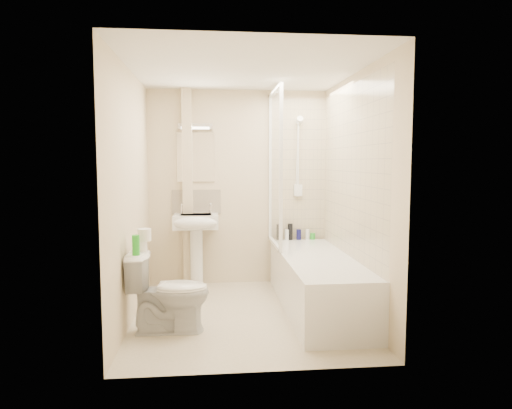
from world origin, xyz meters
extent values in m
plane|color=beige|center=(0.00, 0.00, 0.00)|extent=(2.50, 2.50, 0.00)
cube|color=beige|center=(0.00, 1.25, 1.20)|extent=(2.20, 0.02, 2.40)
cube|color=beige|center=(-1.10, 0.00, 1.20)|extent=(0.02, 2.50, 2.40)
cube|color=beige|center=(1.10, 0.00, 1.20)|extent=(0.02, 2.50, 2.40)
cube|color=white|center=(0.00, 0.00, 2.40)|extent=(2.20, 2.50, 0.02)
cube|color=beige|center=(0.75, 1.24, 1.42)|extent=(0.70, 0.01, 1.75)
cube|color=beige|center=(1.09, 0.12, 1.42)|extent=(0.01, 2.10, 1.75)
cube|color=beige|center=(-0.62, 1.19, 1.20)|extent=(0.12, 0.12, 2.40)
cube|color=beige|center=(-0.52, 1.24, 1.03)|extent=(0.60, 0.02, 0.30)
cube|color=white|center=(-0.52, 1.24, 1.58)|extent=(0.46, 0.01, 0.60)
cube|color=silver|center=(-0.52, 1.22, 1.95)|extent=(0.42, 0.07, 0.07)
cube|color=white|center=(0.75, 0.12, 0.28)|extent=(0.70, 2.10, 0.55)
cube|color=white|center=(0.75, 0.12, 0.49)|extent=(0.56, 1.96, 0.05)
cube|color=white|center=(0.40, 0.80, 1.45)|extent=(0.01, 0.90, 1.80)
cube|color=white|center=(0.40, 1.23, 1.45)|extent=(0.04, 0.04, 1.80)
cube|color=white|center=(0.40, 0.35, 1.45)|extent=(0.04, 0.04, 1.80)
cube|color=white|center=(0.40, 0.80, 2.33)|extent=(0.04, 0.90, 0.04)
cube|color=white|center=(0.40, 0.80, 0.57)|extent=(0.04, 0.90, 0.03)
cylinder|color=white|center=(0.75, 1.22, 1.55)|extent=(0.02, 0.02, 0.90)
cylinder|color=white|center=(0.75, 1.22, 1.10)|extent=(0.05, 0.05, 0.02)
cylinder|color=white|center=(0.75, 1.22, 2.00)|extent=(0.05, 0.05, 0.02)
cylinder|color=white|center=(0.75, 1.15, 2.03)|extent=(0.08, 0.11, 0.11)
cube|color=white|center=(0.75, 1.21, 1.17)|extent=(0.10, 0.05, 0.14)
cylinder|color=white|center=(0.73, 1.19, 1.60)|extent=(0.01, 0.13, 0.84)
cylinder|color=white|center=(-0.52, 1.08, 0.36)|extent=(0.15, 0.15, 0.71)
cube|color=white|center=(-0.52, 1.05, 0.81)|extent=(0.53, 0.41, 0.16)
ellipsoid|color=white|center=(-0.52, 0.88, 0.81)|extent=(0.53, 0.22, 0.16)
cube|color=silver|center=(-0.52, 1.05, 0.88)|extent=(0.37, 0.26, 0.04)
cylinder|color=white|center=(-0.69, 1.16, 0.95)|extent=(0.03, 0.03, 0.10)
cylinder|color=white|center=(-0.35, 1.16, 0.95)|extent=(0.03, 0.03, 0.10)
sphere|color=white|center=(-0.69, 1.16, 1.00)|extent=(0.04, 0.04, 0.04)
sphere|color=white|center=(-0.35, 1.16, 1.00)|extent=(0.04, 0.04, 0.04)
cylinder|color=black|center=(0.50, 1.16, 0.65)|extent=(0.06, 0.06, 0.20)
cylinder|color=white|center=(0.60, 1.16, 0.61)|extent=(0.06, 0.06, 0.13)
cylinder|color=black|center=(0.65, 1.16, 0.65)|extent=(0.06, 0.06, 0.20)
cylinder|color=#131353|center=(0.75, 1.16, 0.61)|extent=(0.06, 0.06, 0.13)
cylinder|color=white|center=(0.87, 1.16, 0.61)|extent=(0.05, 0.05, 0.13)
cylinder|color=green|center=(0.93, 1.16, 0.59)|extent=(0.06, 0.06, 0.08)
imported|color=white|center=(-0.72, -0.36, 0.36)|extent=(0.45, 0.73, 0.72)
cylinder|color=white|center=(-0.97, -0.28, 0.77)|extent=(0.12, 0.12, 0.10)
cylinder|color=white|center=(-0.93, -0.31, 0.87)|extent=(0.12, 0.12, 0.11)
cylinder|color=green|center=(-0.99, -0.47, 0.81)|extent=(0.06, 0.06, 0.18)
camera|label=1|loc=(-0.34, -4.42, 1.53)|focal=32.00mm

